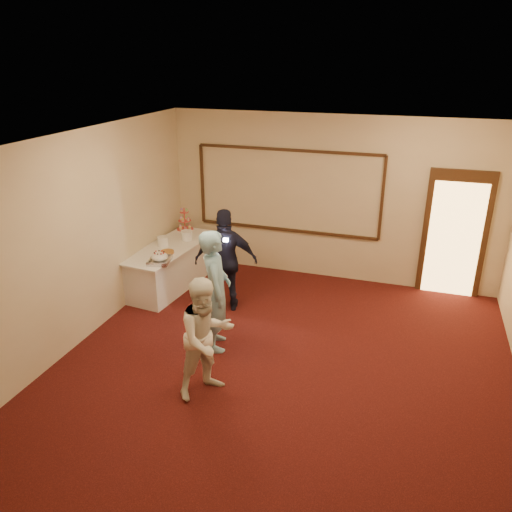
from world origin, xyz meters
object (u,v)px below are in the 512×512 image
Objects in this scene: buffet_table at (172,266)px; plate_stack_a at (163,241)px; plate_stack_b at (187,235)px; pavlova_tray at (160,258)px; cupcake_stand at (185,221)px; man at (216,291)px; guest at (226,261)px; tart at (167,253)px; woman at (206,338)px.

buffet_table is 10.63× the size of plate_stack_a.
buffet_table is at bearing -111.76° from plate_stack_b.
plate_stack_b is at bearing 91.72° from pavlova_tray.
plate_stack_b is (-0.03, 1.09, 0.01)m from pavlova_tray.
pavlova_tray is 2.44× the size of plate_stack_a.
buffet_table is 1.07m from cupcake_stand.
man reaches higher than pavlova_tray.
cupcake_stand reaches higher than plate_stack_a.
man is at bearing 87.77° from guest.
plate_stack_b is 0.12× the size of guest.
cupcake_stand reaches higher than plate_stack_b.
plate_stack_b reaches higher than tart.
woman reaches higher than plate_stack_b.
plate_stack_a is at bearing -168.63° from buffet_table.
cupcake_stand is 1.78× the size of tart.
plate_stack_a is 0.12× the size of guest.
plate_stack_b reaches higher than plate_stack_a.
plate_stack_a is at bearing 127.64° from tart.
tart is (0.27, -1.26, -0.14)m from cupcake_stand.
pavlova_tray is 2.35× the size of plate_stack_b.
guest is (1.39, -0.49, 0.00)m from plate_stack_a.
pavlova_tray is at bearing -5.78° from guest.
plate_stack_a is 0.11× the size of man.
plate_stack_a is 0.49m from plate_stack_b.
pavlova_tray is 0.29× the size of guest.
man reaches higher than woman.
cupcake_stand is 0.61m from plate_stack_b.
cupcake_stand is (-0.14, 0.91, 0.55)m from buffet_table.
guest reaches higher than pavlova_tray.
guest is at bearing -8.02° from tart.
pavlova_tray is 0.37m from tart.
cupcake_stand is at bearing 101.33° from pavlova_tray.
guest is at bearing -22.14° from buffet_table.
plate_stack_b is (0.29, -0.53, -0.08)m from cupcake_stand.
guest reaches higher than woman.
buffet_table is 0.56m from tart.
buffet_table is at bearing 20.81° from man.
tart is at bearing -77.86° from cupcake_stand.
man reaches higher than tart.
woman is (1.66, -1.92, -0.07)m from pavlova_tray.
tart is at bearing 98.46° from pavlova_tray.
man is at bearing -41.84° from tart.
man is at bearing 51.79° from woman.
plate_stack_b is at bearing 88.34° from tart.
cupcake_stand is at bearing -61.59° from guest.
buffet_table is 4.37× the size of pavlova_tray.
woman is (1.84, -2.63, 0.38)m from buffet_table.
pavlova_tray is 0.32× the size of woman.
plate_stack_b is at bearing -61.13° from cupcake_stand.
cupcake_stand reaches higher than pavlova_tray.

